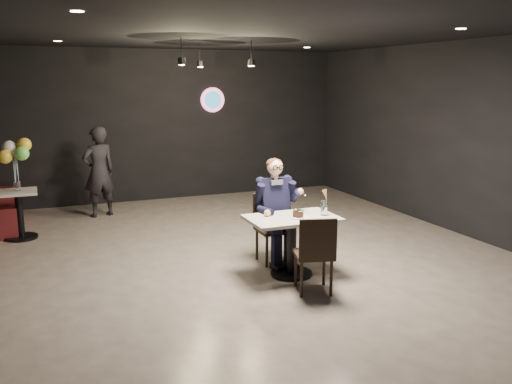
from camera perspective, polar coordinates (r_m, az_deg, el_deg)
name	(u,v)px	position (r m, az deg, el deg)	size (l,w,h in m)	color
floor	(260,264)	(7.26, 0.38, -7.54)	(9.00, 9.00, 0.00)	gray
wall_sign	(213,100)	(11.34, -4.60, 9.65)	(0.50, 0.06, 0.50)	pink
pendant_lights	(211,48)	(8.75, -4.79, 14.84)	(1.40, 1.20, 0.36)	black
main_table	(292,246)	(6.75, 3.77, -5.71)	(1.10, 0.70, 0.75)	silver
chair_far	(274,229)	(7.20, 1.87, -3.87)	(0.42, 0.46, 0.92)	black
chair_near	(314,253)	(6.24, 6.08, -6.39)	(0.42, 0.46, 0.92)	black
seated_man	(274,210)	(7.14, 1.88, -1.85)	(0.60, 0.80, 1.44)	black
dessert_plate	(300,218)	(6.59, 4.67, -2.70)	(0.24, 0.24, 0.01)	white
cake_slice	(298,214)	(6.59, 4.46, -2.33)	(0.10, 0.08, 0.07)	black
mint_leaf	(301,211)	(6.54, 4.75, -2.04)	(0.07, 0.04, 0.01)	#298038
sundae_glass	(324,208)	(6.74, 7.18, -1.68)	(0.08, 0.08, 0.18)	silver
wafer_cone	(325,195)	(6.75, 7.33, -0.31)	(0.07, 0.07, 0.14)	#B47649
booth_bench	(1,194)	(10.00, -25.29, -0.22)	(0.53, 2.10, 1.05)	#4F1310
side_table	(20,217)	(9.04, -23.59, -2.41)	(0.55, 0.55, 0.69)	silver
balloon_vase	(17,186)	(8.94, -23.84, 0.57)	(0.10, 0.10, 0.15)	silver
balloon_bunch	(15,160)	(8.88, -24.05, 3.06)	(0.38, 0.38, 0.63)	yellow
passerby	(99,172)	(9.98, -16.20, 2.05)	(0.59, 0.38, 1.61)	black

